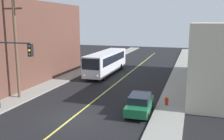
# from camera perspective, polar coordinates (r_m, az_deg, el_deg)

# --- Properties ---
(ground_plane) EXTENTS (120.00, 120.00, 0.00)m
(ground_plane) POSITION_cam_1_polar(r_m,az_deg,el_deg) (20.79, -9.00, -10.63)
(ground_plane) COLOR black
(sidewalk_left) EXTENTS (2.50, 90.00, 0.15)m
(sidewalk_left) POSITION_cam_1_polar(r_m,az_deg,el_deg) (32.51, -12.56, -2.77)
(sidewalk_left) COLOR gray
(sidewalk_left) RESTS_ON ground
(sidewalk_right) EXTENTS (2.50, 90.00, 0.15)m
(sidewalk_right) POSITION_cam_1_polar(r_m,az_deg,el_deg) (28.28, 13.86, -4.85)
(sidewalk_right) COLOR gray
(sidewalk_right) RESTS_ON ground
(lane_stripe_center) EXTENTS (0.16, 60.00, 0.01)m
(lane_stripe_center) POSITION_cam_1_polar(r_m,az_deg,el_deg) (34.27, 2.29, -1.94)
(lane_stripe_center) COLOR #D8CC4C
(lane_stripe_center) RESTS_ON ground
(building_left_brick) EXTENTS (10.00, 22.20, 9.94)m
(building_left_brick) POSITION_cam_1_polar(r_m,az_deg,el_deg) (34.69, -22.59, 5.70)
(building_left_brick) COLOR brown
(building_left_brick) RESTS_ON ground
(city_bus) EXTENTS (2.61, 12.17, 3.20)m
(city_bus) POSITION_cam_1_polar(r_m,az_deg,el_deg) (37.18, -1.26, 1.91)
(city_bus) COLOR silver
(city_bus) RESTS_ON ground
(parked_car_green) EXTENTS (1.94, 4.46, 1.62)m
(parked_car_green) POSITION_cam_1_polar(r_m,az_deg,el_deg) (21.46, 6.21, -7.48)
(parked_car_green) COLOR #196038
(parked_car_green) RESTS_ON ground
(utility_pole_near) EXTENTS (2.40, 0.28, 10.09)m
(utility_pole_near) POSITION_cam_1_polar(r_m,az_deg,el_deg) (26.18, -20.71, 6.04)
(utility_pole_near) COLOR brown
(utility_pole_near) RESTS_ON sidewalk_left
(traffic_signal_left_corner) EXTENTS (3.75, 0.48, 6.00)m
(traffic_signal_left_corner) POSITION_cam_1_polar(r_m,az_deg,el_deg) (22.61, -21.68, 1.78)
(traffic_signal_left_corner) COLOR #2D2D33
(traffic_signal_left_corner) RESTS_ON sidewalk_left
(fire_hydrant) EXTENTS (0.44, 0.26, 0.84)m
(fire_hydrant) POSITION_cam_1_polar(r_m,az_deg,el_deg) (23.58, 12.11, -6.63)
(fire_hydrant) COLOR red
(fire_hydrant) RESTS_ON sidewalk_right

